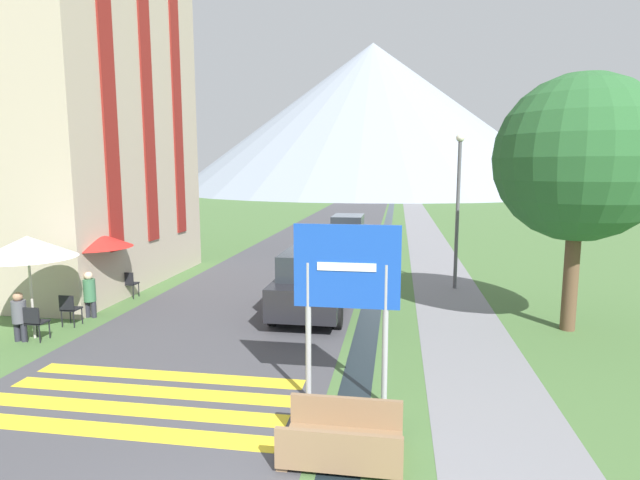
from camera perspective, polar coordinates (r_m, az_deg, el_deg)
name	(u,v)px	position (r m, az deg, el deg)	size (l,w,h in m)	color
ground_plane	(358,252)	(24.52, 4.31, -1.43)	(160.00, 160.00, 0.00)	#476B38
road	(333,228)	(34.63, 1.52, 1.40)	(6.40, 60.00, 0.01)	#424247
footpath	(423,229)	(34.39, 11.66, 1.18)	(2.20, 60.00, 0.01)	slate
drainage_channel	(387,229)	(34.35, 7.66, 1.27)	(0.60, 60.00, 0.00)	black
crosswalk_marking	(142,400)	(9.79, -19.69, -16.83)	(5.44, 2.54, 0.01)	yellow
mountain_distant	(372,118)	(95.86, 5.98, 13.69)	(72.38, 72.38, 26.85)	gray
hotel_building	(67,87)	(19.87, -26.92, 15.37)	(6.28, 8.87, 12.82)	tan
road_sign	(347,285)	(8.51, 3.06, -5.17)	(1.82, 0.11, 3.14)	#9E9EA3
footbridge	(342,442)	(7.63, 2.55, -22.04)	(1.70, 1.10, 0.65)	#846647
parked_car_near	(313,282)	(14.05, -0.79, -4.83)	(1.92, 4.16, 1.82)	black
parked_car_far	(348,233)	(24.65, 3.25, 0.77)	(1.80, 4.16, 1.82)	navy
cafe_chair_far_right	(129,282)	(16.90, -20.97, -4.53)	(0.40, 0.40, 0.85)	black
cafe_chair_nearest	(35,320)	(13.69, -29.81, -7.98)	(0.40, 0.40, 0.85)	black
cafe_chair_middle	(88,294)	(15.85, -24.97, -5.57)	(0.40, 0.40, 0.85)	black
cafe_chair_near_right	(69,307)	(14.53, -26.73, -6.88)	(0.40, 0.40, 0.85)	black
cafe_umbrella_front_white	(27,247)	(13.64, -30.44, -0.70)	(2.20, 2.20, 2.49)	#B7B2A8
cafe_umbrella_middle_red	(94,239)	(15.91, -24.46, 0.07)	(2.18, 2.18, 2.27)	#B7B2A8
person_seated_near	(19,314)	(13.85, -31.15, -7.26)	(0.32, 0.32, 1.20)	#282833
person_seated_far	(90,292)	(15.11, -24.84, -5.44)	(0.32, 0.32, 1.28)	#282833
streetlamp	(458,198)	(17.37, 15.50, 4.63)	(0.28, 0.28, 5.21)	#515156
tree_by_path	(579,159)	(13.78, 27.52, 8.23)	(4.06, 4.06, 6.35)	brown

